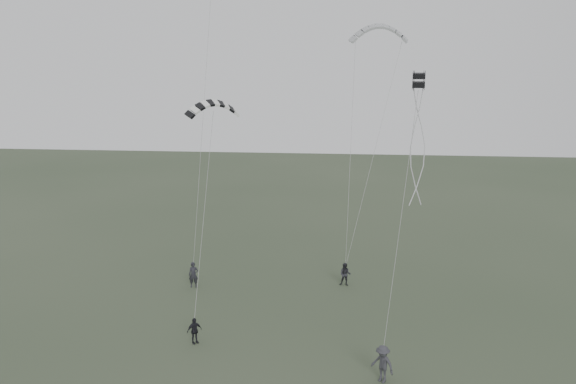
# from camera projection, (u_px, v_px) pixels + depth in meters

# --- Properties ---
(ground) EXTENTS (140.00, 140.00, 0.00)m
(ground) POSITION_uv_depth(u_px,v_px,m) (254.00, 338.00, 31.92)
(ground) COLOR #323F2B
(ground) RESTS_ON ground
(flyer_left) EXTENTS (0.72, 0.53, 1.81)m
(flyer_left) POSITION_uv_depth(u_px,v_px,m) (193.00, 275.00, 39.10)
(flyer_left) COLOR black
(flyer_left) RESTS_ON ground
(flyer_right) EXTENTS (0.88, 0.73, 1.64)m
(flyer_right) POSITION_uv_depth(u_px,v_px,m) (345.00, 274.00, 39.40)
(flyer_right) COLOR #222228
(flyer_right) RESTS_ON ground
(flyer_center) EXTENTS (0.90, 0.84, 1.49)m
(flyer_center) POSITION_uv_depth(u_px,v_px,m) (194.00, 331.00, 31.16)
(flyer_center) COLOR black
(flyer_center) RESTS_ON ground
(flyer_far) EXTENTS (1.41, 1.29, 1.90)m
(flyer_far) POSITION_uv_depth(u_px,v_px,m) (382.00, 364.00, 27.28)
(flyer_far) COLOR #2F2F34
(flyer_far) RESTS_ON ground
(kite_pale_large) EXTENTS (4.35, 1.74, 1.94)m
(kite_pale_large) POSITION_uv_depth(u_px,v_px,m) (379.00, 26.00, 40.88)
(kite_pale_large) COLOR #9D9FA1
(kite_pale_large) RESTS_ON flyer_right
(kite_striped) EXTENTS (3.48, 2.77, 1.49)m
(kite_striped) POSITION_uv_depth(u_px,v_px,m) (213.00, 103.00, 34.81)
(kite_striped) COLOR black
(kite_striped) RESTS_ON flyer_center
(kite_box) EXTENTS (0.68, 0.75, 0.77)m
(kite_box) POSITION_uv_depth(u_px,v_px,m) (419.00, 80.00, 28.64)
(kite_box) COLOR black
(kite_box) RESTS_ON flyer_far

